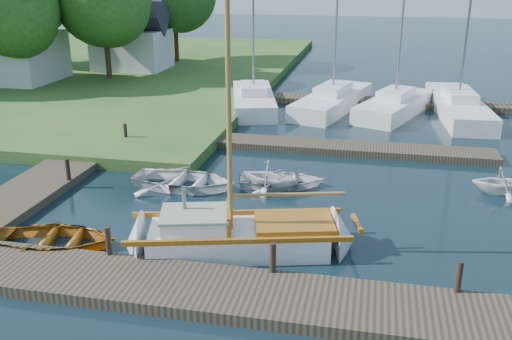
% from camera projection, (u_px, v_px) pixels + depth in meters
% --- Properties ---
extents(ground, '(160.00, 160.00, 0.00)m').
position_uv_depth(ground, '(256.00, 203.00, 19.57)').
color(ground, black).
rests_on(ground, ground).
extents(near_dock, '(18.00, 2.20, 0.30)m').
position_uv_depth(near_dock, '(205.00, 291.00, 13.99)').
color(near_dock, '#2F271C').
rests_on(near_dock, ground).
extents(left_dock, '(2.20, 18.00, 0.30)m').
position_uv_depth(left_dock, '(72.00, 164.00, 22.93)').
color(left_dock, '#2F271C').
rests_on(left_dock, ground).
extents(far_dock, '(14.00, 1.60, 0.30)m').
position_uv_depth(far_dock, '(331.00, 147.00, 25.11)').
color(far_dock, '#2F271C').
rests_on(far_dock, ground).
extents(pontoon, '(30.00, 1.60, 0.30)m').
position_uv_depth(pontoon, '(487.00, 107.00, 32.30)').
color(pontoon, '#2F271C').
rests_on(pontoon, ground).
extents(mooring_post_1, '(0.16, 0.16, 0.80)m').
position_uv_depth(mooring_post_1, '(108.00, 241.00, 15.32)').
color(mooring_post_1, black).
rests_on(mooring_post_1, near_dock).
extents(mooring_post_2, '(0.16, 0.16, 0.80)m').
position_uv_depth(mooring_post_2, '(273.00, 258.00, 14.44)').
color(mooring_post_2, black).
rests_on(mooring_post_2, near_dock).
extents(mooring_post_3, '(0.16, 0.16, 0.80)m').
position_uv_depth(mooring_post_3, '(459.00, 277.00, 13.55)').
color(mooring_post_3, black).
rests_on(mooring_post_3, near_dock).
extents(mooring_post_4, '(0.16, 0.16, 0.80)m').
position_uv_depth(mooring_post_4, '(68.00, 169.00, 20.70)').
color(mooring_post_4, black).
rests_on(mooring_post_4, left_dock).
extents(mooring_post_5, '(0.16, 0.16, 0.80)m').
position_uv_depth(mooring_post_5, '(125.00, 133.00, 25.31)').
color(mooring_post_5, black).
rests_on(mooring_post_5, left_dock).
extents(sailboat, '(7.41, 3.74, 9.83)m').
position_uv_depth(sailboat, '(244.00, 239.00, 16.24)').
color(sailboat, silver).
rests_on(sailboat, ground).
extents(dinghy, '(3.97, 3.10, 0.75)m').
position_uv_depth(dinghy, '(54.00, 236.00, 16.34)').
color(dinghy, maroon).
rests_on(dinghy, ground).
extents(tender_a, '(4.01, 2.98, 0.80)m').
position_uv_depth(tender_a, '(183.00, 178.00, 20.75)').
color(tender_a, silver).
rests_on(tender_a, ground).
extents(tender_b, '(2.59, 2.37, 1.16)m').
position_uv_depth(tender_b, '(270.00, 174.00, 20.63)').
color(tender_b, silver).
rests_on(tender_b, ground).
extents(tender_c, '(3.47, 2.75, 0.65)m').
position_uv_depth(tender_c, '(281.00, 178.00, 20.96)').
color(tender_c, silver).
rests_on(tender_c, ground).
extents(tender_d, '(2.18, 1.92, 1.08)m').
position_uv_depth(tender_d, '(503.00, 179.00, 20.22)').
color(tender_d, silver).
rests_on(tender_d, ground).
extents(marina_boat_0, '(4.01, 7.70, 11.24)m').
position_uv_depth(marina_boat_0, '(253.00, 98.00, 32.42)').
color(marina_boat_0, silver).
rests_on(marina_boat_0, ground).
extents(marina_boat_1, '(4.22, 8.43, 9.47)m').
position_uv_depth(marina_boat_1, '(333.00, 99.00, 32.27)').
color(marina_boat_1, silver).
rests_on(marina_boat_1, ground).
extents(marina_boat_2, '(4.58, 7.27, 12.06)m').
position_uv_depth(marina_boat_2, '(395.00, 104.00, 31.07)').
color(marina_boat_2, silver).
rests_on(marina_boat_2, ground).
extents(marina_boat_3, '(2.88, 9.42, 11.94)m').
position_uv_depth(marina_boat_3, '(458.00, 105.00, 31.01)').
color(marina_boat_3, silver).
rests_on(marina_boat_3, ground).
extents(house_a, '(6.30, 5.00, 6.29)m').
position_uv_depth(house_a, '(8.00, 43.00, 37.22)').
color(house_a, silver).
rests_on(house_a, shore).
extents(house_c, '(5.25, 4.00, 5.28)m').
position_uv_depth(house_c, '(132.00, 40.00, 41.70)').
color(house_c, silver).
rests_on(house_c, shore).
extents(tree_2, '(5.83, 5.75, 7.82)m').
position_uv_depth(tree_2, '(12.00, 9.00, 34.26)').
color(tree_2, '#332114').
rests_on(tree_2, shore).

